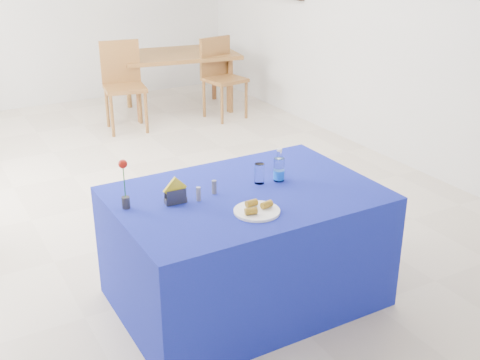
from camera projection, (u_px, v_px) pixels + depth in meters
name	position (u px, v px, depth m)	size (l,w,h in m)	color
floor	(156.00, 193.00, 5.50)	(7.00, 7.00, 0.00)	beige
plate	(257.00, 211.00, 3.40)	(0.27, 0.27, 0.01)	white
drinking_glass	(259.00, 174.00, 3.77)	(0.06, 0.06, 0.13)	white
salt_shaker	(199.00, 194.00, 3.53)	(0.03, 0.03, 0.09)	slate
pepper_shaker	(214.00, 187.00, 3.63)	(0.03, 0.03, 0.09)	slate
blue_table	(246.00, 247.00, 3.81)	(1.60, 1.10, 0.76)	navy
water_bottle	(279.00, 170.00, 3.80)	(0.07, 0.07, 0.21)	silver
napkin_holder	(175.00, 195.00, 3.50)	(0.15, 0.06, 0.16)	#38383D
rose_vase	(124.00, 185.00, 3.40)	(0.05, 0.05, 0.30)	#28282D
oak_table	(178.00, 59.00, 7.74)	(1.60, 1.17, 0.76)	brown
chair_bg_left	(123.00, 79.00, 7.06)	(0.53, 0.53, 1.03)	brown
chair_bg_right	(220.00, 72.00, 7.52)	(0.50, 0.50, 0.99)	brown
banana_pieces	(257.00, 206.00, 3.40)	(0.20, 0.14, 0.04)	gold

